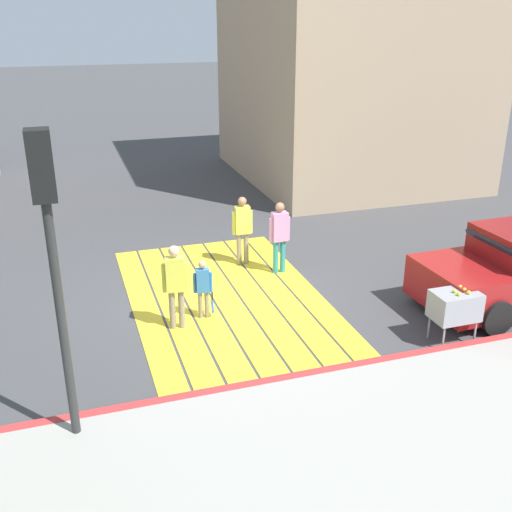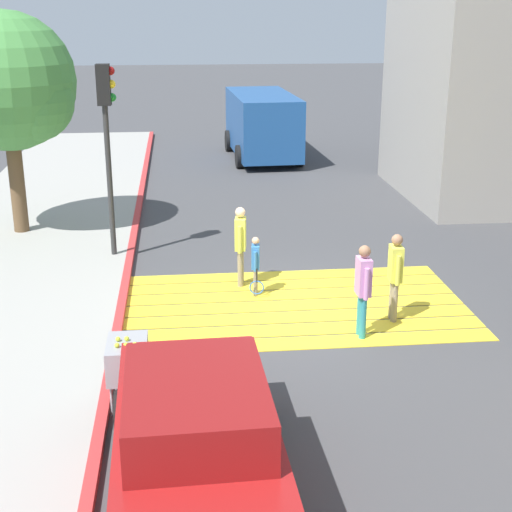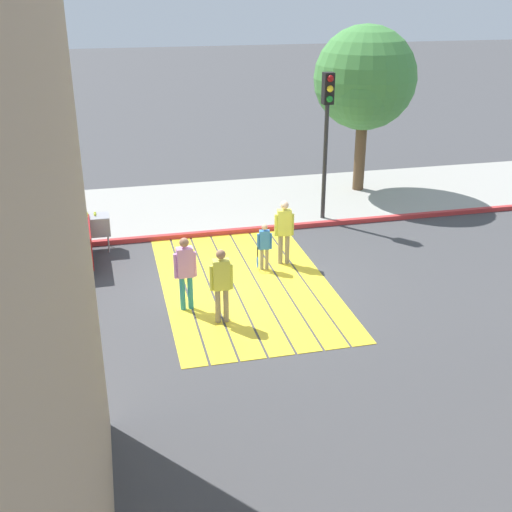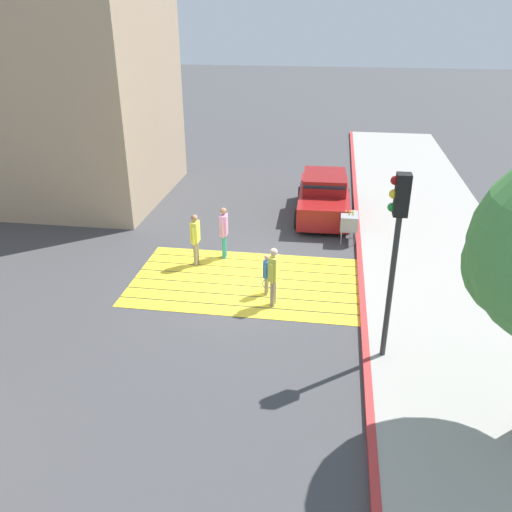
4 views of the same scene
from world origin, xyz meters
name	(u,v)px [view 2 (image 2 of 4)]	position (x,y,z in m)	size (l,w,h in m)	color
ground_plane	(295,306)	(0.00, 0.00, 0.00)	(120.00, 120.00, 0.00)	#424244
crosswalk_stripes	(295,305)	(0.00, 0.00, 0.01)	(6.40, 3.80, 0.01)	yellow
curb_painted	(121,309)	(-3.25, 0.00, 0.07)	(0.16, 40.00, 0.13)	#BC3333
car_parked_near_curb	(197,442)	(-2.00, -5.59, 0.73)	(2.07, 4.35, 1.57)	maroon
van_down_street	(262,124)	(0.98, 14.24, 1.28)	(2.54, 5.29, 2.35)	#1E4C8C
traffic_light_corner	(107,123)	(-3.58, 3.12, 3.04)	(0.39, 0.28, 4.24)	#2D2D2D
street_tree	(11,85)	(-5.89, 5.13, 3.63)	(3.20, 3.20, 5.32)	brown
tennis_ball_cart	(128,359)	(-2.90, -3.34, 0.70)	(0.56, 0.80, 1.02)	#99999E
pedestrian_adult_lead	(240,241)	(-0.93, 1.19, 0.95)	(0.26, 0.48, 1.63)	gray
pedestrian_adult_trailing	(395,271)	(1.64, -0.85, 0.94)	(0.22, 0.48, 1.62)	gray
pedestrian_adult_side	(363,284)	(0.91, -1.48, 0.95)	(0.22, 0.48, 1.64)	teal
pedestrian_child_with_racket	(256,263)	(-0.69, 0.62, 0.66)	(0.28, 0.39, 1.18)	gray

